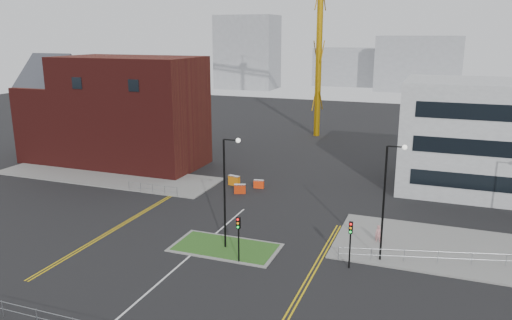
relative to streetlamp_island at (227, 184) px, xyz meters
The scene contains 24 objects.
ground 9.91m from the streetlamp_island, 105.50° to the right, with size 200.00×200.00×0.00m, color black.
pavement_left 26.80m from the streetlamp_island, 147.78° to the left, with size 28.00×8.00×0.12m, color slate.
pavement_right 21.35m from the streetlamp_island, 16.87° to the left, with size 24.00×10.00×0.12m, color slate.
island_kerb 5.38m from the streetlamp_island, behind, with size 8.60×4.60×0.08m, color slate.
grass_island 5.36m from the streetlamp_island, behind, with size 8.00×4.00×0.12m, color #1F501A.
brick_building 32.20m from the streetlamp_island, 141.56° to the left, with size 24.20×10.07×14.24m.
streetlamp_island is the anchor object (origin of this frame).
streetlamp_right_near 12.17m from the streetlamp_island, ahead, with size 1.46×0.36×9.18m.
traffic_light_island 3.92m from the streetlamp_island, 48.59° to the right, with size 0.28×0.33×3.65m.
traffic_light_right 10.19m from the streetlamp_island, ahead, with size 0.28×0.33×3.65m.
railing_left 17.22m from the streetlamp_island, 142.89° to the left, with size 6.05×0.05×1.10m.
railing_right 19.18m from the streetlamp_island, 10.84° to the left, with size 19.05×5.05×1.10m.
centre_line 8.38m from the streetlamp_island, 110.29° to the right, with size 0.15×30.00×0.01m, color silver.
yellow_left_a 12.61m from the streetlamp_island, 169.89° to the left, with size 0.12×24.00×0.01m, color gold.
yellow_left_b 12.35m from the streetlamp_island, 169.62° to the left, with size 0.12×24.00×0.01m, color gold.
yellow_right_a 9.29m from the streetlamp_island, 15.36° to the right, with size 0.12×20.00×0.01m, color gold.
yellow_right_b 9.53m from the streetlamp_island, 14.78° to the right, with size 0.12×20.00×0.01m, color gold.
skyline_a 119.82m from the streetlamp_island, 110.65° to the left, with size 18.00×12.00×22.00m, color gray.
skyline_b 122.28m from the streetlamp_island, 86.35° to the left, with size 24.00×12.00×16.00m, color gray.
skyline_d 132.40m from the streetlamp_island, 94.43° to the left, with size 30.00×12.00×12.00m, color gray.
pedestrian 13.25m from the streetlamp_island, 25.12° to the left, with size 0.58×0.38×1.58m, color tan.
barrier_left 15.02m from the streetlamp_island, 108.37° to the left, with size 1.30×0.82×1.04m.
barrier_mid 17.82m from the streetlamp_island, 111.24° to the left, with size 1.43×0.74×1.15m.
barrier_right 17.04m from the streetlamp_island, 101.37° to the left, with size 1.17×0.50×0.96m.
Camera 1 is at (17.38, -26.08, 16.92)m, focal length 35.00 mm.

